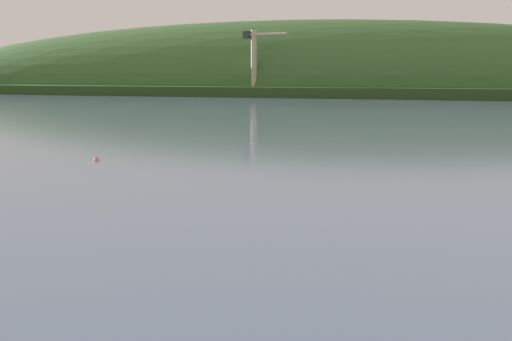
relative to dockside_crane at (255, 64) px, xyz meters
The scene contains 3 objects.
far_shoreline_hill 35.90m from the dockside_crane, 92.68° to the left, with size 413.01×107.80×51.14m.
dockside_crane is the anchor object (origin of this frame).
mooring_buoy_midchannel 171.54m from the dockside_crane, 76.18° to the right, with size 0.48×0.48×0.56m.
Camera 1 is at (21.60, -14.06, 7.27)m, focal length 52.28 mm.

